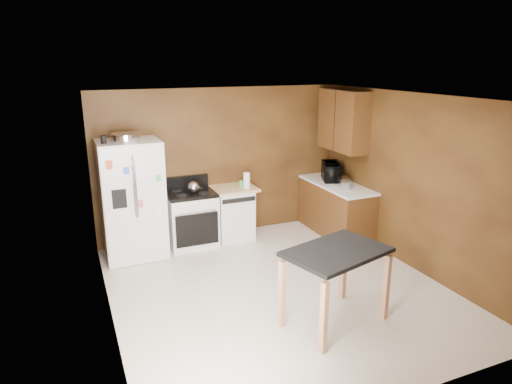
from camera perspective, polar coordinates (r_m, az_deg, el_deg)
floor at (r=6.19m, az=2.77°, el=-12.06°), size 4.50×4.50×0.00m
ceiling at (r=5.47m, az=3.14°, el=11.68°), size 4.50×4.50×0.00m
wall_back at (r=7.72m, az=-4.37°, el=3.63°), size 4.20×0.00×4.20m
wall_front at (r=3.95m, az=17.55°, el=-9.86°), size 4.20×0.00×4.20m
wall_left at (r=5.18m, az=-18.47°, el=-3.59°), size 0.00×4.50×4.50m
wall_right at (r=6.86m, az=18.95°, el=1.15°), size 0.00×4.50×4.50m
roasting_pan at (r=6.90m, az=-15.97°, el=6.63°), size 0.43×0.43×0.11m
pen_cup at (r=6.75m, az=-18.55°, el=6.25°), size 0.08×0.08×0.12m
kettle at (r=7.26m, az=-7.82°, el=0.61°), size 0.19×0.19×0.19m
paper_towel at (r=7.50m, az=-1.18°, el=1.47°), size 0.15×0.15×0.26m
green_canister at (r=7.62m, az=-1.80°, el=1.09°), size 0.11×0.11×0.10m
toaster at (r=7.60m, az=10.88°, el=1.14°), size 0.22×0.27×0.18m
microwave at (r=8.05m, az=9.37°, el=2.48°), size 0.53×0.62×0.29m
refrigerator at (r=7.11m, az=-15.19°, el=-0.94°), size 0.90×0.80×1.80m
gas_range at (r=7.46m, az=-8.09°, el=-3.24°), size 0.76×0.68×1.10m
dishwasher at (r=7.69m, az=-2.95°, el=-2.58°), size 0.78×0.63×0.89m
right_cabinets at (r=7.92m, az=10.23°, el=1.18°), size 0.63×1.58×2.45m
island at (r=5.23m, az=9.99°, el=-8.63°), size 1.29×1.03×0.91m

